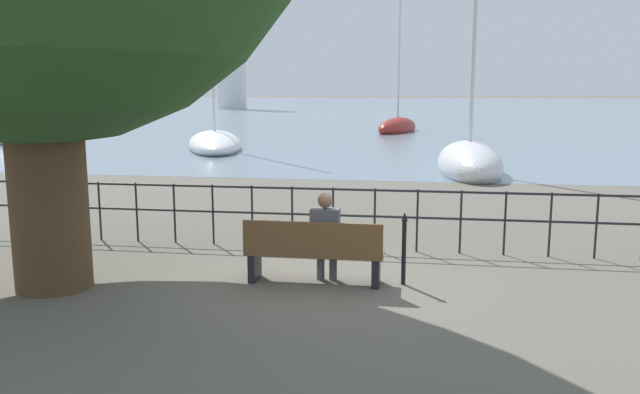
# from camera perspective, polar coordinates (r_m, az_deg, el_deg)

# --- Properties ---
(ground_plane) EXTENTS (1000.00, 1000.00, 0.00)m
(ground_plane) POSITION_cam_1_polar(r_m,az_deg,el_deg) (8.78, -0.50, -7.80)
(ground_plane) COLOR #605B51
(harbor_water) EXTENTS (600.00, 300.00, 0.01)m
(harbor_water) POSITION_cam_1_polar(r_m,az_deg,el_deg) (168.54, 8.45, 8.54)
(harbor_water) COLOR slate
(harbor_water) RESTS_ON ground_plane
(park_bench) EXTENTS (1.91, 0.45, 0.90)m
(park_bench) POSITION_cam_1_polar(r_m,az_deg,el_deg) (8.60, -0.58, -5.14)
(park_bench) COLOR brown
(park_bench) RESTS_ON ground_plane
(seated_person_left) EXTENTS (0.39, 0.35, 1.27)m
(seated_person_left) POSITION_cam_1_polar(r_m,az_deg,el_deg) (8.59, 0.50, -3.37)
(seated_person_left) COLOR #4C4C51
(seated_person_left) RESTS_ON ground_plane
(promenade_railing) EXTENTS (14.07, 0.04, 1.05)m
(promenade_railing) POSITION_cam_1_polar(r_m,az_deg,el_deg) (10.47, 1.20, -1.05)
(promenade_railing) COLOR black
(promenade_railing) RESTS_ON ground_plane
(closed_umbrella) EXTENTS (0.09, 0.09, 1.02)m
(closed_umbrella) POSITION_cam_1_polar(r_m,az_deg,el_deg) (8.61, 7.69, -4.32)
(closed_umbrella) COLOR black
(closed_umbrella) RESTS_ON ground_plane
(sailboat_0) EXTENTS (5.10, 9.00, 12.21)m
(sailboat_0) POSITION_cam_1_polar(r_m,az_deg,el_deg) (30.03, -9.61, 4.95)
(sailboat_0) COLOR white
(sailboat_0) RESTS_ON ground_plane
(sailboat_1) EXTENTS (3.32, 6.37, 9.34)m
(sailboat_1) POSITION_cam_1_polar(r_m,az_deg,el_deg) (42.15, 7.11, 6.35)
(sailboat_1) COLOR maroon
(sailboat_1) RESTS_ON ground_plane
(sailboat_2) EXTENTS (4.19, 7.05, 12.98)m
(sailboat_2) POSITION_cam_1_polar(r_m,az_deg,el_deg) (38.31, -25.95, 5.25)
(sailboat_2) COLOR white
(sailboat_2) RESTS_ON ground_plane
(sailboat_3) EXTENTS (2.22, 5.63, 11.47)m
(sailboat_3) POSITION_cam_1_polar(r_m,az_deg,el_deg) (20.96, 13.47, 3.11)
(sailboat_3) COLOR silver
(sailboat_3) RESTS_ON ground_plane
(harbor_lighthouse) EXTENTS (4.74, 4.74, 23.60)m
(harbor_lighthouse) POSITION_cam_1_polar(r_m,az_deg,el_deg) (103.13, -8.19, 14.09)
(harbor_lighthouse) COLOR white
(harbor_lighthouse) RESTS_ON ground_plane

